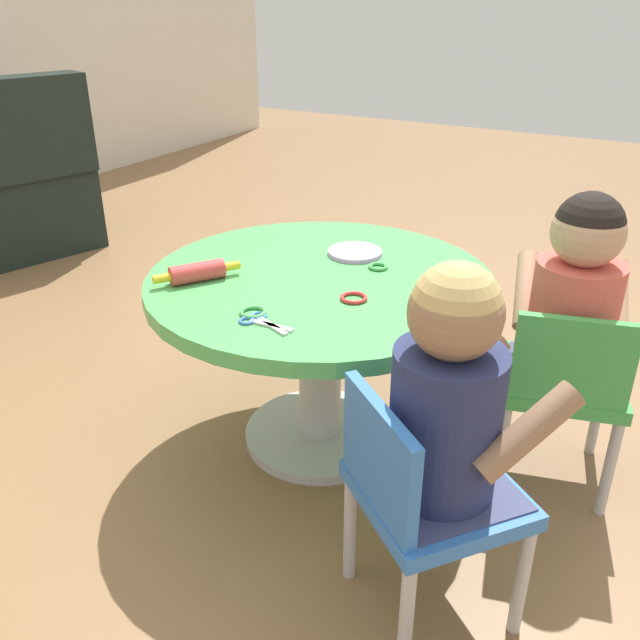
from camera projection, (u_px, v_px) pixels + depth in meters
name	position (u px, v px, depth m)	size (l,w,h in m)	color
ground_plane	(320.00, 437.00, 2.01)	(10.00, 10.00, 0.00)	olive
craft_table	(320.00, 316.00, 1.83)	(0.92, 0.92, 0.52)	silver
child_chair_left	(423.00, 495.00, 1.33)	(0.42, 0.42, 0.54)	#B7B7BC
seated_child_left	(450.00, 393.00, 1.24)	(0.44, 0.43, 0.51)	#3F4772
child_chair_right	(562.00, 384.00, 1.70)	(0.37, 0.37, 0.54)	#B7B7BC
seated_child_right	(576.00, 296.00, 1.63)	(0.40, 0.35, 0.51)	#3F4772
armchair_dark	(6.00, 189.00, 3.32)	(0.87, 0.89, 0.85)	black
rolling_pin	(197.00, 272.00, 1.73)	(0.20, 0.15, 0.05)	#D83F3F
craft_scissors	(261.00, 322.00, 1.53)	(0.08, 0.14, 0.01)	silver
playdough_blob_0	(355.00, 252.00, 1.91)	(0.15, 0.15, 0.01)	#CC99E5
cookie_cutter_0	(253.00, 312.00, 1.57)	(0.06, 0.06, 0.01)	#4CB259
cookie_cutter_1	(200.00, 268.00, 1.81)	(0.06, 0.06, 0.01)	#3F99D8
cookie_cutter_2	(354.00, 298.00, 1.64)	(0.07, 0.07, 0.01)	red
cookie_cutter_3	(378.00, 267.00, 1.82)	(0.05, 0.05, 0.01)	#4CB259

